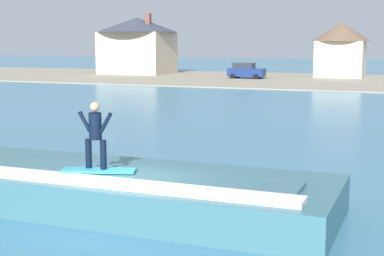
% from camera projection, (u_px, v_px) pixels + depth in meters
% --- Properties ---
extents(ground_plane, '(260.00, 260.00, 0.00)m').
position_uv_depth(ground_plane, '(122.00, 220.00, 13.99)').
color(ground_plane, teal).
extents(wave_crest, '(10.93, 3.91, 1.04)m').
position_uv_depth(wave_crest, '(122.00, 190.00, 14.96)').
color(wave_crest, '#376A74').
rests_on(wave_crest, ground_plane).
extents(surfboard, '(1.90, 1.03, 0.06)m').
position_uv_depth(surfboard, '(99.00, 170.00, 14.55)').
color(surfboard, '#33A5CC').
rests_on(surfboard, wave_crest).
extents(surfer, '(0.97, 0.32, 1.69)m').
position_uv_depth(surfer, '(95.00, 132.00, 14.50)').
color(surfer, black).
rests_on(surfer, surfboard).
extents(shoreline_bank, '(120.00, 26.06, 0.10)m').
position_uv_depth(shoreline_bank, '(355.00, 81.00, 61.24)').
color(shoreline_bank, gray).
rests_on(shoreline_bank, ground_plane).
extents(car_near_shore, '(4.08, 2.10, 1.86)m').
position_uv_depth(car_near_shore, '(246.00, 71.00, 65.43)').
color(car_near_shore, navy).
rests_on(car_near_shore, ground_plane).
extents(house_with_chimney, '(10.40, 10.40, 7.72)m').
position_uv_depth(house_with_chimney, '(137.00, 42.00, 74.63)').
color(house_with_chimney, beige).
rests_on(house_with_chimney, ground_plane).
extents(house_small_cottage, '(6.68, 6.68, 6.40)m').
position_uv_depth(house_small_cottage, '(341.00, 47.00, 67.57)').
color(house_small_cottage, beige).
rests_on(house_small_cottage, ground_plane).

